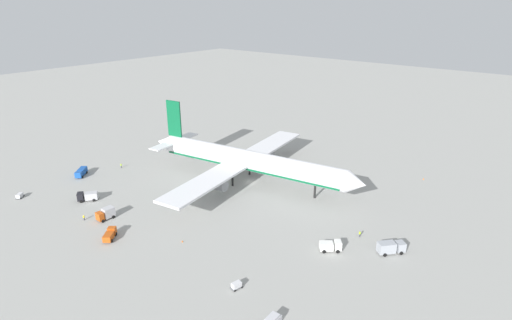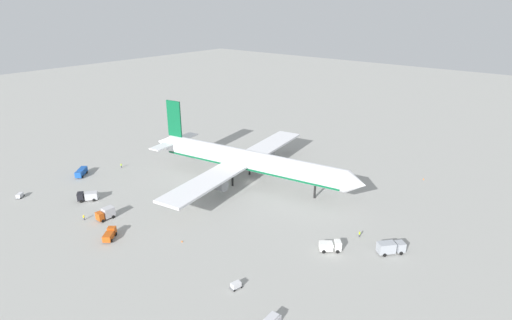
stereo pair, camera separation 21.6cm
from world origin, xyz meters
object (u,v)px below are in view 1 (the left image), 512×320
at_px(traffic_cone_1, 424,179).
at_px(ground_worker_2, 360,234).
at_px(airliner, 246,161).
at_px(service_truck_3, 331,246).
at_px(ground_worker_1, 121,166).
at_px(traffic_cone_0, 182,241).
at_px(service_truck_1, 110,235).
at_px(baggage_cart_1, 236,285).
at_px(service_truck_4, 391,247).
at_px(service_truck_0, 88,196).
at_px(service_truck_5, 81,172).
at_px(service_truck_2, 106,213).
at_px(ground_worker_0, 84,217).
at_px(baggage_cart_0, 20,195).

bearing_deg(traffic_cone_1, ground_worker_2, -90.59).
height_order(airliner, service_truck_3, airliner).
bearing_deg(ground_worker_1, traffic_cone_0, -19.41).
distance_m(service_truck_1, baggage_cart_1, 38.55).
bearing_deg(airliner, baggage_cart_1, -51.86).
relative_size(service_truck_3, ground_worker_1, 3.13).
xyz_separation_m(ground_worker_1, ground_worker_2, (88.91, 11.13, -0.02)).
bearing_deg(traffic_cone_1, service_truck_1, -119.19).
bearing_deg(ground_worker_2, service_truck_4, -13.33).
relative_size(service_truck_0, service_truck_1, 1.13).
relative_size(ground_worker_1, traffic_cone_1, 3.13).
xyz_separation_m(service_truck_3, ground_worker_1, (-86.20, -0.79, -0.50)).
xyz_separation_m(service_truck_4, service_truck_5, (-102.35, -21.97, -0.26)).
relative_size(service_truck_4, ground_worker_2, 3.89).
relative_size(service_truck_0, service_truck_4, 0.91).
bearing_deg(baggage_cart_1, service_truck_3, 71.51).
bearing_deg(service_truck_2, ground_worker_0, -134.20).
height_order(service_truck_2, service_truck_5, service_truck_2).
distance_m(service_truck_2, baggage_cart_0, 34.15).
xyz_separation_m(service_truck_0, baggage_cart_0, (-18.21, -12.30, -0.75)).
height_order(service_truck_4, ground_worker_0, service_truck_4).
relative_size(service_truck_3, traffic_cone_1, 9.80).
distance_m(service_truck_2, service_truck_5, 36.07).
distance_m(service_truck_1, service_truck_2, 11.34).
bearing_deg(ground_worker_0, traffic_cone_0, 17.96).
xyz_separation_m(airliner, ground_worker_1, (-43.37, -19.60, -6.66)).
bearing_deg(service_truck_0, ground_worker_0, -34.83).
xyz_separation_m(ground_worker_2, traffic_cone_1, (0.49, 47.83, -0.58)).
xyz_separation_m(service_truck_3, service_truck_4, (11.73, 8.20, 0.27)).
distance_m(baggage_cart_1, ground_worker_1, 81.51).
distance_m(service_truck_1, service_truck_4, 70.10).
height_order(baggage_cart_0, traffic_cone_0, baggage_cart_0).
height_order(baggage_cart_1, traffic_cone_0, baggage_cart_1).
bearing_deg(service_truck_2, traffic_cone_1, 54.49).
height_order(service_truck_0, baggage_cart_1, service_truck_0).
bearing_deg(service_truck_1, traffic_cone_0, 34.30).
distance_m(service_truck_2, ground_worker_0, 6.14).
bearing_deg(traffic_cone_0, ground_worker_1, 160.59).
relative_size(airliner, baggage_cart_1, 25.50).
bearing_deg(baggage_cart_0, service_truck_3, 21.39).
xyz_separation_m(service_truck_1, ground_worker_1, (-39.70, 30.04, -0.37)).
height_order(service_truck_1, service_truck_5, service_truck_5).
bearing_deg(service_truck_5, service_truck_2, -19.03).
height_order(airliner, ground_worker_2, airliner).
relative_size(service_truck_3, ground_worker_0, 3.35).
relative_size(service_truck_1, traffic_cone_0, 9.62).
relative_size(service_truck_0, traffic_cone_0, 10.88).
distance_m(airliner, service_truck_2, 46.78).
height_order(baggage_cart_1, traffic_cone_1, baggage_cart_1).
bearing_deg(baggage_cart_0, traffic_cone_0, 14.18).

